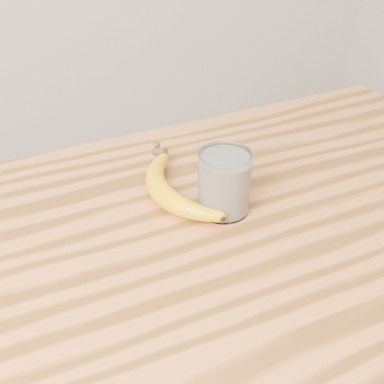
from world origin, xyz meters
name	(u,v)px	position (x,y,z in m)	size (l,w,h in m)	color
table	(238,282)	(0.00, 0.00, 0.77)	(1.20, 0.80, 0.90)	#B46830
smoothie_glass	(224,183)	(0.00, 0.06, 0.96)	(0.09, 0.09, 0.12)	white
banana	(161,193)	(-0.10, 0.13, 0.92)	(0.12, 0.33, 0.04)	#E2A200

